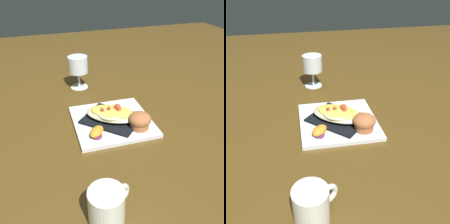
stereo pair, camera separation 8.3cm
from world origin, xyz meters
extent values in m
plane|color=#543C17|center=(0.00, 0.00, 0.00)|extent=(2.60, 2.60, 0.00)
cube|color=white|center=(0.00, 0.00, 0.01)|extent=(0.26, 0.26, 0.01)
cube|color=black|center=(0.00, 0.00, 0.02)|extent=(0.23, 0.23, 0.01)
ellipsoid|color=beige|center=(0.00, 0.00, 0.03)|extent=(0.18, 0.20, 0.03)
torus|color=beige|center=(0.00, 0.00, 0.04)|extent=(0.15, 0.15, 0.01)
ellipsoid|color=#DFC84E|center=(0.00, 0.00, 0.04)|extent=(0.15, 0.17, 0.02)
cube|color=#D0463B|center=(-0.01, -0.02, 0.06)|extent=(0.01, 0.01, 0.01)
cube|color=#AD5631|center=(0.00, 0.01, 0.06)|extent=(0.01, 0.01, 0.01)
cube|color=#4C9A3C|center=(0.00, -0.02, 0.06)|extent=(0.01, 0.01, 0.01)
cube|color=#C94331|center=(0.00, 0.03, 0.06)|extent=(0.01, 0.01, 0.01)
cube|color=#D94A2A|center=(0.00, -0.02, 0.06)|extent=(0.01, 0.01, 0.01)
cube|color=#D24833|center=(0.00, -0.02, 0.06)|extent=(0.02, 0.02, 0.01)
cylinder|color=#AA6036|center=(-0.07, -0.07, 0.02)|extent=(0.06, 0.06, 0.02)
ellipsoid|color=#A86137|center=(-0.07, -0.07, 0.04)|extent=(0.07, 0.07, 0.04)
ellipsoid|color=#4C0F23|center=(-0.07, -0.07, 0.05)|extent=(0.03, 0.03, 0.01)
ellipsoid|color=#5D2B59|center=(-0.07, 0.08, 0.02)|extent=(0.05, 0.04, 0.01)
ellipsoid|color=orange|center=(-0.07, 0.07, 0.03)|extent=(0.07, 0.07, 0.03)
cylinder|color=white|center=(-0.35, 0.13, 0.04)|extent=(0.08, 0.08, 0.09)
torus|color=white|center=(-0.33, 0.09, 0.04)|extent=(0.03, 0.05, 0.05)
cylinder|color=#4C2D14|center=(-0.35, 0.13, 0.01)|extent=(0.06, 0.06, 0.02)
cylinder|color=white|center=(0.31, 0.04, 0.00)|extent=(0.07, 0.07, 0.00)
cylinder|color=white|center=(0.31, 0.04, 0.04)|extent=(0.01, 0.01, 0.06)
cylinder|color=white|center=(0.31, 0.04, 0.10)|extent=(0.08, 0.08, 0.07)
cylinder|color=silver|center=(0.31, 0.04, 0.09)|extent=(0.07, 0.07, 0.03)
camera|label=1|loc=(-0.67, 0.23, 0.47)|focal=40.25mm
camera|label=2|loc=(-0.70, 0.15, 0.47)|focal=40.25mm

